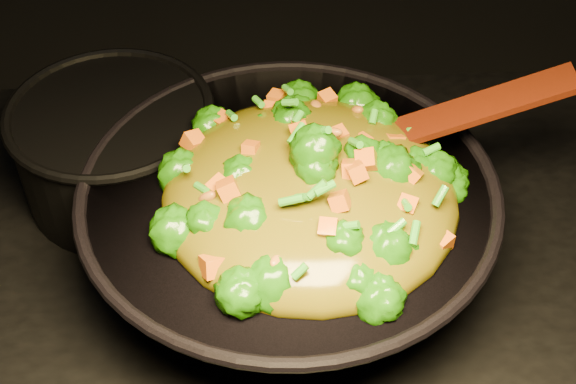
{
  "coord_description": "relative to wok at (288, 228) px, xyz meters",
  "views": [
    {
      "loc": [
        0.08,
        -0.55,
        1.64
      ],
      "look_at": [
        0.11,
        0.09,
        1.01
      ],
      "focal_mm": 50.0,
      "sensor_mm": 36.0,
      "label": 1
    }
  ],
  "objects": [
    {
      "name": "stir_fry",
      "position": [
        0.02,
        -0.02,
        0.12
      ],
      "size": [
        0.33,
        0.33,
        0.11
      ],
      "primitive_type": null,
      "rotation": [
        0.0,
        0.0,
        0.03
      ],
      "color": "#1F6407",
      "rests_on": "wok"
    },
    {
      "name": "back_pot",
      "position": [
        -0.21,
        0.14,
        0.01
      ],
      "size": [
        0.29,
        0.29,
        0.14
      ],
      "primitive_type": "cylinder",
      "rotation": [
        0.0,
        0.0,
        0.21
      ],
      "color": "black",
      "rests_on": "stovetop"
    },
    {
      "name": "wok",
      "position": [
        0.0,
        0.0,
        0.0
      ],
      "size": [
        0.53,
        0.53,
        0.13
      ],
      "primitive_type": null,
      "rotation": [
        0.0,
        0.0,
        -0.18
      ],
      "color": "black",
      "rests_on": "stovetop"
    },
    {
      "name": "spatula",
      "position": [
        0.17,
        0.05,
        0.11
      ],
      "size": [
        0.28,
        0.05,
        0.12
      ],
      "primitive_type": "cube",
      "rotation": [
        0.0,
        -0.38,
        -0.03
      ],
      "color": "#371308",
      "rests_on": "wok"
    }
  ]
}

